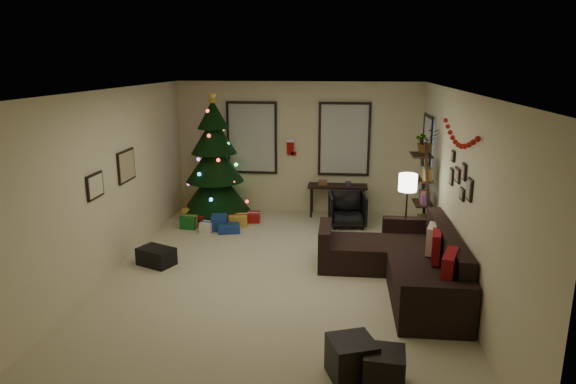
% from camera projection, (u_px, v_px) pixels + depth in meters
% --- Properties ---
extents(floor, '(7.00, 7.00, 0.00)m').
position_uv_depth(floor, '(277.00, 277.00, 7.50)').
color(floor, beige).
rests_on(floor, ground).
extents(ceiling, '(7.00, 7.00, 0.00)m').
position_uv_depth(ceiling, '(276.00, 91.00, 6.83)').
color(ceiling, white).
rests_on(ceiling, floor).
extents(wall_back, '(5.00, 0.00, 5.00)m').
position_uv_depth(wall_back, '(298.00, 148.00, 10.54)').
color(wall_back, beige).
rests_on(wall_back, floor).
extents(wall_front, '(5.00, 0.00, 5.00)m').
position_uv_depth(wall_front, '(218.00, 302.00, 3.79)').
color(wall_front, beige).
rests_on(wall_front, floor).
extents(wall_left, '(0.00, 7.00, 7.00)m').
position_uv_depth(wall_left, '(106.00, 184.00, 7.42)').
color(wall_left, beige).
rests_on(wall_left, floor).
extents(wall_right, '(0.00, 7.00, 7.00)m').
position_uv_depth(wall_right, '(459.00, 193.00, 6.91)').
color(wall_right, beige).
rests_on(wall_right, floor).
extents(window_back_left, '(1.05, 0.06, 1.50)m').
position_uv_depth(window_back_left, '(252.00, 138.00, 10.55)').
color(window_back_left, '#728CB2').
rests_on(window_back_left, wall_back).
extents(window_back_right, '(1.05, 0.06, 1.50)m').
position_uv_depth(window_back_right, '(344.00, 139.00, 10.36)').
color(window_back_right, '#728CB2').
rests_on(window_back_right, wall_back).
extents(window_right_wall, '(0.06, 0.90, 1.30)m').
position_uv_depth(window_right_wall, '(428.00, 151.00, 9.34)').
color(window_right_wall, '#728CB2').
rests_on(window_right_wall, wall_right).
extents(christmas_tree, '(1.39, 1.39, 2.59)m').
position_uv_depth(christmas_tree, '(215.00, 166.00, 10.12)').
color(christmas_tree, black).
rests_on(christmas_tree, floor).
extents(presents, '(1.50, 1.01, 0.30)m').
position_uv_depth(presents, '(215.00, 221.00, 9.79)').
color(presents, gold).
rests_on(presents, floor).
extents(sofa, '(1.88, 2.73, 0.87)m').
position_uv_depth(sofa, '(405.00, 264.00, 7.26)').
color(sofa, black).
rests_on(sofa, floor).
extents(pillow_red_a, '(0.29, 0.52, 0.50)m').
position_uv_depth(pillow_red_a, '(449.00, 272.00, 6.08)').
color(pillow_red_a, maroon).
rests_on(pillow_red_a, sofa).
extents(pillow_red_b, '(0.18, 0.42, 0.41)m').
position_uv_depth(pillow_red_b, '(436.00, 247.00, 6.93)').
color(pillow_red_b, maroon).
rests_on(pillow_red_b, sofa).
extents(pillow_cream, '(0.22, 0.42, 0.40)m').
position_uv_depth(pillow_cream, '(432.00, 239.00, 7.27)').
color(pillow_cream, '#C1B29C').
rests_on(pillow_cream, sofa).
extents(ottoman_near, '(0.55, 0.55, 0.41)m').
position_uv_depth(ottoman_near, '(352.00, 359.00, 5.09)').
color(ottoman_near, black).
rests_on(ottoman_near, floor).
extents(ottoman_far, '(0.43, 0.43, 0.37)m').
position_uv_depth(ottoman_far, '(384.00, 369.00, 4.95)').
color(ottoman_far, black).
rests_on(ottoman_far, floor).
extents(desk, '(1.20, 0.43, 0.65)m').
position_uv_depth(desk, '(337.00, 189.00, 10.38)').
color(desk, black).
rests_on(desk, floor).
extents(desk_chair, '(0.69, 0.65, 0.65)m').
position_uv_depth(desk_chair, '(347.00, 209.00, 9.79)').
color(desk_chair, black).
rests_on(desk_chair, floor).
extents(bookshelf, '(0.30, 0.54, 1.85)m').
position_uv_depth(bookshelf, '(424.00, 196.00, 8.55)').
color(bookshelf, black).
rests_on(bookshelf, floor).
extents(potted_plant, '(0.63, 0.59, 0.57)m').
position_uv_depth(potted_plant, '(426.00, 138.00, 8.51)').
color(potted_plant, '#4C4C4C').
rests_on(potted_plant, bookshelf).
extents(floor_lamp, '(0.29, 0.29, 1.37)m').
position_uv_depth(floor_lamp, '(408.00, 188.00, 8.04)').
color(floor_lamp, black).
rests_on(floor_lamp, floor).
extents(art_map, '(0.04, 0.60, 0.50)m').
position_uv_depth(art_map, '(126.00, 166.00, 8.05)').
color(art_map, black).
rests_on(art_map, wall_left).
extents(art_abstract, '(0.04, 0.45, 0.35)m').
position_uv_depth(art_abstract, '(95.00, 186.00, 7.03)').
color(art_abstract, black).
rests_on(art_abstract, wall_left).
extents(gallery, '(0.03, 1.25, 0.54)m').
position_uv_depth(gallery, '(460.00, 178.00, 6.79)').
color(gallery, black).
rests_on(gallery, wall_right).
extents(garland, '(0.08, 1.90, 0.30)m').
position_uv_depth(garland, '(459.00, 136.00, 6.80)').
color(garland, '#A5140C').
rests_on(garland, wall_right).
extents(stocking_left, '(0.20, 0.05, 0.36)m').
position_uv_depth(stocking_left, '(291.00, 146.00, 10.49)').
color(stocking_left, '#990F0C').
rests_on(stocking_left, wall_back).
extents(stocking_right, '(0.20, 0.05, 0.36)m').
position_uv_depth(stocking_right, '(307.00, 146.00, 10.54)').
color(stocking_right, '#990F0C').
rests_on(stocking_right, wall_back).
extents(storage_bin, '(0.64, 0.55, 0.27)m').
position_uv_depth(storage_bin, '(156.00, 256.00, 7.95)').
color(storage_bin, black).
rests_on(storage_bin, floor).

